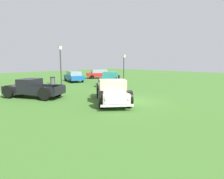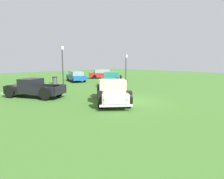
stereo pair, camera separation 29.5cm
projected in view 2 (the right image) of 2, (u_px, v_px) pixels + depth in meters
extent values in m
plane|color=#3D6B28|center=(127.00, 101.00, 13.91)|extent=(80.00, 80.00, 0.00)
cube|color=#C6B793|center=(115.00, 97.00, 11.80)|extent=(2.26, 2.26, 0.58)
cube|color=silver|center=(116.00, 100.00, 11.00)|extent=(1.15, 0.99, 0.49)
sphere|color=silver|center=(127.00, 99.00, 11.07)|extent=(0.21, 0.21, 0.21)
sphere|color=silver|center=(105.00, 100.00, 10.96)|extent=(0.21, 0.21, 0.21)
cube|color=#C6B793|center=(112.00, 89.00, 13.22)|extent=(2.24, 2.20, 1.22)
cube|color=#8C9EA8|center=(113.00, 86.00, 12.54)|extent=(1.20, 1.02, 0.54)
cube|color=#C6B793|center=(110.00, 92.00, 15.08)|extent=(2.79, 2.85, 0.11)
cube|color=#C6B793|center=(121.00, 88.00, 15.10)|extent=(1.50, 1.75, 0.58)
cube|color=#C6B793|center=(100.00, 88.00, 14.95)|extent=(1.50, 1.75, 0.58)
cube|color=#C6B793|center=(109.00, 86.00, 16.08)|extent=(1.41, 1.21, 0.58)
cylinder|color=black|center=(129.00, 102.00, 11.93)|extent=(0.70, 0.77, 0.81)
cylinder|color=#B7B7BC|center=(129.00, 102.00, 11.93)|extent=(0.40, 0.41, 0.32)
cylinder|color=black|center=(129.00, 98.00, 11.90)|extent=(0.88, 0.97, 1.02)
cylinder|color=black|center=(100.00, 102.00, 11.77)|extent=(0.70, 0.77, 0.81)
cylinder|color=#B7B7BC|center=(100.00, 102.00, 11.77)|extent=(0.40, 0.41, 0.32)
cylinder|color=black|center=(100.00, 99.00, 11.74)|extent=(0.88, 0.97, 1.02)
cylinder|color=black|center=(121.00, 92.00, 15.42)|extent=(0.70, 0.77, 0.81)
cylinder|color=#B7B7BC|center=(121.00, 92.00, 15.43)|extent=(0.40, 0.41, 0.32)
cylinder|color=black|center=(121.00, 90.00, 15.39)|extent=(0.88, 0.97, 1.02)
cylinder|color=black|center=(99.00, 93.00, 15.27)|extent=(0.70, 0.77, 0.81)
cylinder|color=#B7B7BC|center=(99.00, 93.00, 15.27)|extent=(0.40, 0.41, 0.32)
cylinder|color=black|center=(99.00, 90.00, 15.24)|extent=(0.88, 0.97, 1.02)
cube|color=silver|center=(116.00, 106.00, 11.01)|extent=(1.54, 1.33, 0.13)
cube|color=black|center=(18.00, 88.00, 15.80)|extent=(2.00, 1.99, 0.54)
cube|color=silver|center=(10.00, 88.00, 16.03)|extent=(1.22, 0.66, 0.45)
sphere|color=silver|center=(5.00, 89.00, 15.46)|extent=(0.20, 0.20, 0.20)
sphere|color=silver|center=(16.00, 87.00, 16.58)|extent=(0.20, 0.20, 0.20)
cube|color=black|center=(31.00, 86.00, 15.35)|extent=(2.04, 1.88, 1.13)
cube|color=#8C9EA8|center=(25.00, 82.00, 15.49)|extent=(1.28, 0.68, 0.50)
cube|color=black|center=(49.00, 93.00, 14.93)|extent=(2.40, 2.58, 0.10)
cube|color=black|center=(43.00, 90.00, 14.14)|extent=(1.01, 1.87, 0.54)
cube|color=black|center=(55.00, 88.00, 15.61)|extent=(1.01, 1.87, 0.54)
cube|color=black|center=(60.00, 90.00, 14.58)|extent=(1.50, 0.82, 0.54)
cylinder|color=black|center=(10.00, 93.00, 15.07)|extent=(0.53, 0.76, 0.75)
cylinder|color=#B7B7BC|center=(10.00, 93.00, 15.06)|extent=(0.35, 0.37, 0.30)
cylinder|color=black|center=(10.00, 91.00, 15.04)|extent=(0.67, 0.97, 0.94)
cylinder|color=black|center=(25.00, 90.00, 16.62)|extent=(0.53, 0.76, 0.75)
cylinder|color=#B7B7BC|center=(25.00, 90.00, 16.63)|extent=(0.35, 0.37, 0.30)
cylinder|color=black|center=(25.00, 88.00, 16.59)|extent=(0.67, 0.97, 0.94)
cylinder|color=black|center=(45.00, 96.00, 14.08)|extent=(0.53, 0.76, 0.75)
cylinder|color=#B7B7BC|center=(45.00, 96.00, 14.07)|extent=(0.35, 0.37, 0.30)
cylinder|color=black|center=(45.00, 93.00, 14.05)|extent=(0.67, 0.97, 0.94)
cylinder|color=black|center=(58.00, 92.00, 15.64)|extent=(0.53, 0.76, 0.75)
cylinder|color=#B7B7BC|center=(58.00, 92.00, 15.65)|extent=(0.35, 0.37, 0.30)
cylinder|color=black|center=(58.00, 90.00, 15.61)|extent=(0.67, 0.97, 0.94)
cube|color=silver|center=(10.00, 92.00, 16.09)|extent=(1.64, 0.90, 0.12)
cube|color=#2D8475|center=(114.00, 78.00, 24.65)|extent=(2.15, 2.15, 0.56)
cube|color=silver|center=(115.00, 78.00, 25.42)|extent=(0.87, 1.16, 0.47)
sphere|color=silver|center=(110.00, 77.00, 25.48)|extent=(0.20, 0.20, 0.20)
sphere|color=silver|center=(119.00, 77.00, 25.30)|extent=(0.20, 0.20, 0.20)
cube|color=#2D8475|center=(112.00, 77.00, 23.21)|extent=(2.07, 2.16, 1.17)
cube|color=#8C9EA8|center=(113.00, 74.00, 23.78)|extent=(0.90, 1.21, 0.52)
cube|color=#2D8475|center=(110.00, 83.00, 21.59)|extent=(2.73, 2.64, 0.10)
cube|color=#2D8475|center=(103.00, 80.00, 21.66)|extent=(1.78, 1.32, 0.56)
cube|color=#2D8475|center=(117.00, 80.00, 21.42)|extent=(1.78, 1.32, 0.56)
cube|color=#2D8475|center=(108.00, 81.00, 20.54)|extent=(1.07, 1.43, 0.56)
cylinder|color=black|center=(107.00, 80.00, 24.82)|extent=(0.76, 0.64, 0.77)
cylinder|color=#B7B7BC|center=(107.00, 80.00, 24.82)|extent=(0.39, 0.38, 0.31)
cylinder|color=black|center=(107.00, 79.00, 24.79)|extent=(0.96, 0.81, 0.98)
cylinder|color=black|center=(120.00, 80.00, 24.56)|extent=(0.76, 0.64, 0.77)
cylinder|color=#B7B7BC|center=(121.00, 80.00, 24.56)|extent=(0.39, 0.38, 0.31)
cylinder|color=black|center=(120.00, 79.00, 24.53)|extent=(0.96, 0.81, 0.98)
cylinder|color=black|center=(102.00, 83.00, 21.48)|extent=(0.76, 0.64, 0.77)
cylinder|color=#B7B7BC|center=(102.00, 83.00, 21.48)|extent=(0.39, 0.38, 0.31)
cylinder|color=black|center=(102.00, 82.00, 21.45)|extent=(0.96, 0.81, 0.98)
cylinder|color=black|center=(117.00, 84.00, 21.23)|extent=(0.76, 0.64, 0.77)
cylinder|color=#B7B7BC|center=(117.00, 84.00, 21.22)|extent=(0.39, 0.38, 0.31)
cylinder|color=black|center=(117.00, 82.00, 21.20)|extent=(0.96, 0.81, 0.98)
cube|color=silver|center=(115.00, 80.00, 25.50)|extent=(1.18, 1.56, 0.12)
cube|color=#195699|center=(76.00, 77.00, 26.89)|extent=(3.12, 4.66, 0.59)
cube|color=#7F939E|center=(76.00, 73.00, 26.67)|extent=(2.21, 2.78, 0.54)
cylinder|color=black|center=(68.00, 79.00, 27.90)|extent=(0.40, 0.66, 0.63)
cylinder|color=black|center=(79.00, 78.00, 28.58)|extent=(0.40, 0.66, 0.63)
cylinder|color=black|center=(73.00, 80.00, 25.29)|extent=(0.40, 0.66, 0.63)
cylinder|color=black|center=(85.00, 80.00, 25.96)|extent=(0.40, 0.66, 0.63)
cube|color=#B21E1E|center=(103.00, 75.00, 31.70)|extent=(4.62, 3.79, 0.59)
cube|color=#7F939E|center=(102.00, 71.00, 31.58)|extent=(2.85, 2.54, 0.54)
cylinder|color=black|center=(110.00, 76.00, 32.85)|extent=(0.64, 0.50, 0.63)
cylinder|color=black|center=(112.00, 77.00, 31.33)|extent=(0.64, 0.50, 0.63)
cylinder|color=black|center=(93.00, 76.00, 32.16)|extent=(0.64, 0.50, 0.63)
cylinder|color=black|center=(94.00, 77.00, 30.64)|extent=(0.64, 0.50, 0.63)
cube|color=#2D2D33|center=(63.00, 85.00, 22.16)|extent=(0.36, 0.36, 0.25)
cylinder|color=#2D2D33|center=(63.00, 67.00, 21.84)|extent=(0.12, 0.12, 3.90)
cube|color=#F2EACC|center=(62.00, 48.00, 21.52)|extent=(0.28, 0.28, 0.36)
cone|color=#2D2D33|center=(62.00, 46.00, 21.49)|extent=(0.32, 0.32, 0.14)
cube|color=#2D2D33|center=(126.00, 81.00, 26.44)|extent=(0.36, 0.36, 0.25)
cylinder|color=#2D2D33|center=(126.00, 69.00, 26.18)|extent=(0.12, 0.12, 3.07)
cube|color=#F2EACC|center=(126.00, 56.00, 25.93)|extent=(0.28, 0.28, 0.36)
cone|color=#2D2D33|center=(126.00, 55.00, 25.90)|extent=(0.32, 0.32, 0.14)
cube|color=olive|center=(28.00, 80.00, 22.06)|extent=(1.68, 1.94, 0.06)
cube|color=olive|center=(25.00, 83.00, 21.52)|extent=(1.26, 1.64, 0.05)
cube|color=olive|center=(31.00, 82.00, 22.69)|extent=(1.26, 1.64, 0.05)
cube|color=olive|center=(22.00, 83.00, 22.25)|extent=(1.20, 0.86, 0.75)
cube|color=olive|center=(34.00, 83.00, 21.98)|extent=(1.20, 0.86, 0.75)
cylinder|color=#4C4C51|center=(55.00, 81.00, 23.62)|extent=(0.56, 0.56, 0.85)
cylinder|color=black|center=(55.00, 77.00, 23.55)|extent=(0.59, 0.59, 0.10)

